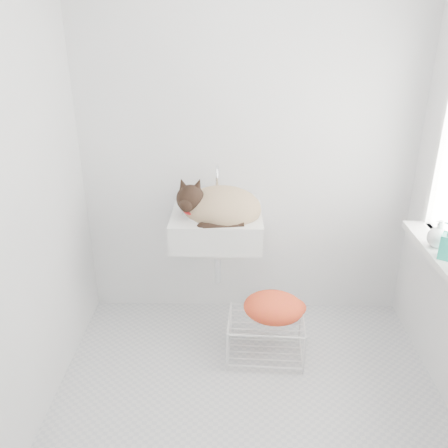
{
  "coord_description": "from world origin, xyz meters",
  "views": [
    {
      "loc": [
        -0.09,
        -1.99,
        1.99
      ],
      "look_at": [
        -0.14,
        0.5,
        0.88
      ],
      "focal_mm": 37.84,
      "sensor_mm": 36.0,
      "label": 1
    }
  ],
  "objects_px": {
    "sink": "(217,213)",
    "bottle_b": "(447,258)",
    "wire_rack": "(266,335)",
    "bottle_c": "(436,246)",
    "cat": "(218,208)"
  },
  "relations": [
    {
      "from": "sink",
      "to": "bottle_b",
      "type": "xyz_separation_m",
      "value": [
        1.19,
        -0.58,
        0.0
      ]
    },
    {
      "from": "wire_rack",
      "to": "bottle_b",
      "type": "distance_m",
      "value": 1.16
    },
    {
      "from": "sink",
      "to": "bottle_c",
      "type": "distance_m",
      "value": 1.27
    },
    {
      "from": "cat",
      "to": "wire_rack",
      "type": "relative_size",
      "value": 1.16
    },
    {
      "from": "cat",
      "to": "wire_rack",
      "type": "xyz_separation_m",
      "value": [
        0.3,
        -0.29,
        -0.74
      ]
    },
    {
      "from": "bottle_c",
      "to": "bottle_b",
      "type": "bearing_deg",
      "value": -90.0
    },
    {
      "from": "cat",
      "to": "bottle_c",
      "type": "xyz_separation_m",
      "value": [
        1.18,
        -0.42,
        -0.04
      ]
    },
    {
      "from": "bottle_b",
      "to": "bottle_c",
      "type": "relative_size",
      "value": 1.29
    },
    {
      "from": "wire_rack",
      "to": "bottle_c",
      "type": "distance_m",
      "value": 1.13
    },
    {
      "from": "bottle_c",
      "to": "sink",
      "type": "bearing_deg",
      "value": 159.76
    },
    {
      "from": "cat",
      "to": "wire_rack",
      "type": "height_order",
      "value": "cat"
    },
    {
      "from": "sink",
      "to": "wire_rack",
      "type": "relative_size",
      "value": 1.24
    },
    {
      "from": "sink",
      "to": "wire_rack",
      "type": "height_order",
      "value": "sink"
    },
    {
      "from": "wire_rack",
      "to": "cat",
      "type": "bearing_deg",
      "value": 135.83
    },
    {
      "from": "wire_rack",
      "to": "bottle_c",
      "type": "bearing_deg",
      "value": -8.36
    }
  ]
}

